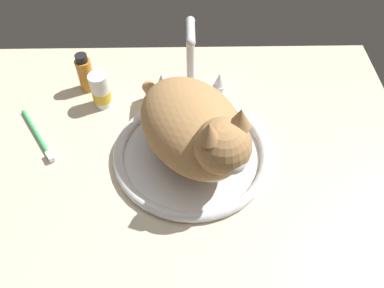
{
  "coord_description": "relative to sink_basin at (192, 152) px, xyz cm",
  "views": [
    {
      "loc": [
        4.82,
        -57.24,
        72.57
      ],
      "look_at": [
        5.74,
        -2.89,
        7.0
      ],
      "focal_mm": 36.19,
      "sensor_mm": 36.0,
      "label": 1
    }
  ],
  "objects": [
    {
      "name": "countertop",
      "position": [
        -5.74,
        2.89,
        -2.51
      ],
      "size": [
        114.27,
        75.3,
        3.0
      ],
      "primitive_type": "cube",
      "color": "beige",
      "rests_on": "ground"
    },
    {
      "name": "sink_basin",
      "position": [
        0.0,
        0.0,
        0.0
      ],
      "size": [
        35.51,
        35.51,
        2.33
      ],
      "color": "white",
      "rests_on": "countertop"
    },
    {
      "name": "faucet",
      "position": [
        0.0,
        21.17,
        7.55
      ],
      "size": [
        18.09,
        10.88,
        21.72
      ],
      "color": "silver",
      "rests_on": "countertop"
    },
    {
      "name": "cat",
      "position": [
        0.99,
        -1.76,
        9.54
      ],
      "size": [
        30.81,
        37.17,
        20.61
      ],
      "color": "tan",
      "rests_on": "sink_basin"
    },
    {
      "name": "amber_bottle",
      "position": [
        -26.94,
        23.14,
        3.98
      ],
      "size": [
        3.98,
        3.98,
        10.69
      ],
      "color": "#C67A23",
      "rests_on": "countertop"
    },
    {
      "name": "pill_bottle",
      "position": [
        -22.29,
        17.0,
        3.33
      ],
      "size": [
        4.67,
        4.67,
        9.35
      ],
      "color": "white",
      "rests_on": "countertop"
    },
    {
      "name": "toothbrush",
      "position": [
        -36.25,
        5.86,
        -0.4
      ],
      "size": [
        11.61,
        16.51,
        1.7
      ],
      "color": "#3FB266",
      "rests_on": "countertop"
    }
  ]
}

